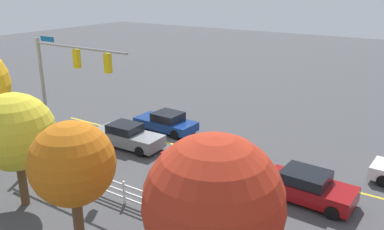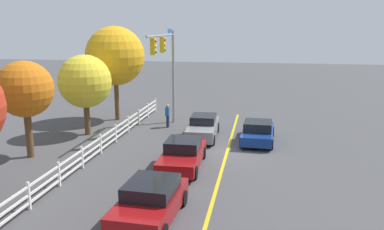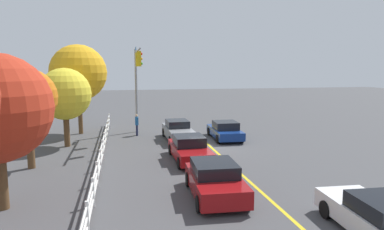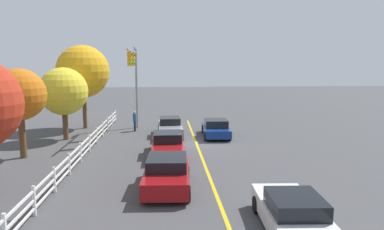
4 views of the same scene
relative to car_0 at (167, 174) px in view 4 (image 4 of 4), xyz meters
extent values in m
plane|color=#444447|center=(8.84, -2.10, -0.71)|extent=(120.00, 120.00, 0.00)
cube|color=gold|center=(4.84, -2.10, -0.70)|extent=(28.00, 0.16, 0.01)
cylinder|color=gray|center=(15.32, 2.52, 2.70)|extent=(0.20, 0.20, 6.81)
cylinder|color=gray|center=(11.93, 2.52, 5.80)|extent=(6.78, 0.12, 0.12)
cube|color=#0C59B2|center=(14.42, 2.54, 6.08)|extent=(1.10, 0.03, 0.28)
cube|color=gold|center=(12.16, 2.52, 5.20)|extent=(0.32, 0.28, 1.00)
sphere|color=red|center=(12.16, 2.37, 5.52)|extent=(0.17, 0.17, 0.17)
sphere|color=orange|center=(12.16, 2.37, 5.20)|extent=(0.17, 0.17, 0.17)
sphere|color=#148C19|center=(12.16, 2.37, 4.88)|extent=(0.17, 0.17, 0.17)
cube|color=gold|center=(9.89, 2.52, 5.20)|extent=(0.32, 0.28, 1.00)
sphere|color=red|center=(9.89, 2.37, 5.52)|extent=(0.17, 0.17, 0.17)
sphere|color=orange|center=(9.89, 2.37, 5.20)|extent=(0.17, 0.17, 0.17)
sphere|color=#148C19|center=(9.89, 2.37, 4.88)|extent=(0.17, 0.17, 0.17)
cube|color=maroon|center=(-0.05, 0.00, -0.13)|extent=(4.25, 2.15, 0.71)
cube|color=black|center=(0.16, -0.01, 0.48)|extent=(2.18, 1.85, 0.52)
cylinder|color=black|center=(-1.51, -0.84, -0.39)|extent=(0.65, 0.25, 0.64)
cylinder|color=black|center=(-1.42, 0.99, -0.39)|extent=(0.65, 0.25, 0.64)
cylinder|color=black|center=(1.32, -0.98, -0.39)|extent=(0.65, 0.25, 0.64)
cylinder|color=black|center=(1.41, 0.85, -0.39)|extent=(0.65, 0.25, 0.64)
cube|color=maroon|center=(5.74, -0.07, -0.17)|extent=(4.57, 1.94, 0.63)
cube|color=black|center=(5.96, -0.06, 0.42)|extent=(1.88, 1.71, 0.56)
cylinder|color=black|center=(4.20, -0.97, -0.39)|extent=(0.64, 0.23, 0.64)
cylinder|color=black|center=(4.18, 0.79, -0.39)|extent=(0.64, 0.23, 0.64)
cylinder|color=black|center=(7.29, -0.92, -0.39)|extent=(0.64, 0.23, 0.64)
cylinder|color=black|center=(7.27, 0.83, -0.39)|extent=(0.64, 0.23, 0.64)
cube|color=navy|center=(11.12, -3.81, -0.20)|extent=(4.43, 2.03, 0.58)
cube|color=black|center=(10.90, -3.80, 0.37)|extent=(1.90, 1.75, 0.55)
cylinder|color=black|center=(12.64, -3.00, -0.39)|extent=(0.65, 0.24, 0.64)
cylinder|color=black|center=(12.57, -4.74, -0.39)|extent=(0.65, 0.24, 0.64)
cylinder|color=black|center=(9.67, -2.88, -0.39)|extent=(0.65, 0.24, 0.64)
cylinder|color=black|center=(9.60, -4.63, -0.39)|extent=(0.65, 0.24, 0.64)
cube|color=silver|center=(-4.46, -4.12, -0.16)|extent=(4.82, 2.08, 0.66)
cube|color=black|center=(-4.70, -4.11, 0.43)|extent=(2.00, 1.75, 0.51)
cylinder|color=black|center=(-2.81, -3.36, -0.39)|extent=(0.65, 0.25, 0.64)
cylinder|color=black|center=(-2.90, -5.06, -0.39)|extent=(0.65, 0.25, 0.64)
cube|color=slate|center=(11.40, -0.29, -0.12)|extent=(4.65, 1.85, 0.73)
cube|color=black|center=(11.63, -0.28, 0.50)|extent=(1.92, 1.60, 0.51)
cylinder|color=black|center=(9.86, -1.14, -0.39)|extent=(0.65, 0.24, 0.64)
cylinder|color=black|center=(9.82, 0.47, -0.39)|extent=(0.65, 0.24, 0.64)
cylinder|color=black|center=(12.99, -1.05, -0.39)|extent=(0.65, 0.24, 0.64)
cylinder|color=black|center=(12.95, 0.56, -0.39)|extent=(0.65, 0.24, 0.64)
cylinder|color=#191E3F|center=(13.83, 2.61, -0.28)|extent=(0.16, 0.16, 0.85)
cylinder|color=#191E3F|center=(13.63, 2.62, -0.28)|extent=(0.16, 0.16, 0.85)
cube|color=#1E5999|center=(13.73, 2.61, 0.45)|extent=(0.41, 0.27, 0.62)
sphere|color=tan|center=(13.73, 2.61, 0.87)|extent=(0.22, 0.22, 0.22)
cube|color=white|center=(-2.43, 4.90, -0.13)|extent=(0.10, 0.10, 1.15)
cube|color=white|center=(-0.07, 4.90, -0.13)|extent=(0.10, 0.10, 1.15)
cube|color=white|center=(2.29, 4.90, -0.13)|extent=(0.10, 0.10, 1.15)
cube|color=white|center=(4.66, 4.90, -0.13)|extent=(0.10, 0.10, 1.15)
cube|color=white|center=(7.02, 4.90, -0.13)|extent=(0.10, 0.10, 1.15)
cube|color=white|center=(9.38, 4.90, -0.13)|extent=(0.10, 0.10, 1.15)
cube|color=white|center=(11.75, 4.90, -0.13)|extent=(0.10, 0.10, 1.15)
cube|color=white|center=(14.11, 4.90, -0.13)|extent=(0.10, 0.10, 1.15)
cube|color=white|center=(16.48, 4.90, -0.13)|extent=(0.10, 0.10, 1.15)
cube|color=white|center=(18.84, 4.90, -0.13)|extent=(0.10, 0.10, 1.15)
cube|color=white|center=(5.84, 4.90, 0.24)|extent=(26.00, 0.06, 0.09)
cube|color=white|center=(5.84, 4.90, -0.11)|extent=(26.00, 0.06, 0.09)
cube|color=white|center=(5.84, 4.90, -0.43)|extent=(26.00, 0.06, 0.09)
cylinder|color=brown|center=(5.89, 8.55, 0.62)|extent=(0.38, 0.38, 2.66)
sphere|color=#C66614|center=(5.89, 8.55, 3.09)|extent=(3.04, 3.04, 3.04)
cylinder|color=brown|center=(15.41, 7.04, 0.92)|extent=(0.35, 0.35, 3.25)
sphere|color=gold|center=(15.41, 7.04, 4.22)|extent=(4.46, 4.46, 4.46)
cylinder|color=brown|center=(10.87, 7.44, 0.44)|extent=(0.38, 0.38, 2.28)
sphere|color=yellow|center=(10.87, 7.44, 2.88)|extent=(3.47, 3.47, 3.47)
camera|label=1|loc=(-4.43, 16.80, 9.09)|focal=37.11mm
camera|label=2|loc=(-13.14, -3.89, 6.29)|focal=36.96mm
camera|label=3|loc=(-13.34, 3.71, 4.67)|focal=32.21mm
camera|label=4|loc=(-15.03, 0.01, 4.88)|focal=32.50mm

